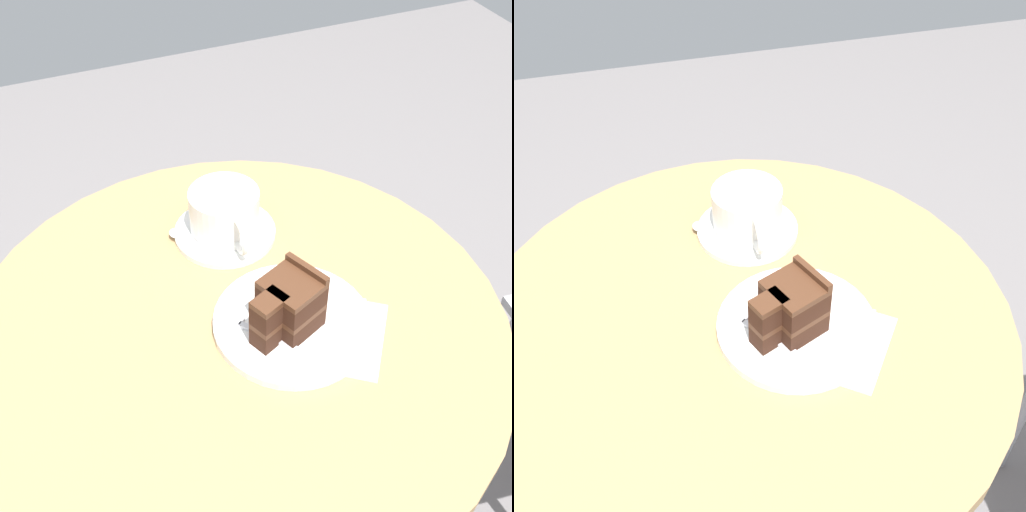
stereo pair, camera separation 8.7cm
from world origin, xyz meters
TOP-DOWN VIEW (x-y plane):
  - cafe_table at (0.00, 0.00)m, footprint 0.72×0.72m
  - saucer at (-0.16, 0.04)m, footprint 0.15×0.15m
  - coffee_cup at (-0.16, 0.05)m, footprint 0.14×0.10m
  - teaspoon at (-0.16, -0.01)m, footprint 0.10×0.06m
  - cake_plate at (0.04, 0.06)m, footprint 0.21×0.21m
  - cake_slice at (0.05, 0.05)m, footprint 0.09×0.10m
  - fork at (0.04, 0.01)m, footprint 0.12×0.10m
  - napkin at (0.07, 0.10)m, footprint 0.18×0.18m

SIDE VIEW (x-z plane):
  - cafe_table at x=0.00m, z-range 0.24..0.96m
  - napkin at x=0.07m, z-range 0.73..0.73m
  - saucer at x=-0.16m, z-range 0.73..0.74m
  - cake_plate at x=0.04m, z-range 0.73..0.74m
  - teaspoon at x=-0.16m, z-range 0.74..0.74m
  - fork at x=0.04m, z-range 0.74..0.74m
  - coffee_cup at x=-0.16m, z-range 0.74..0.80m
  - cake_slice at x=0.05m, z-range 0.73..0.82m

